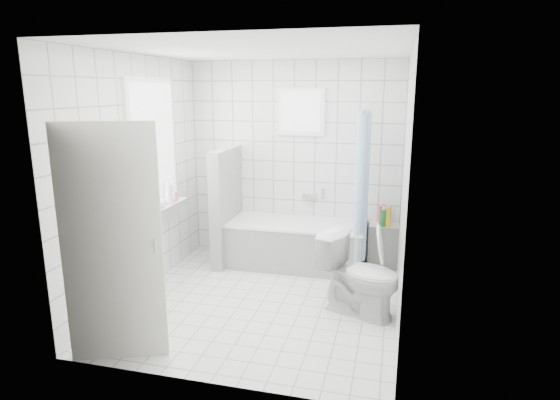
# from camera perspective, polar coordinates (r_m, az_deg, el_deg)

# --- Properties ---
(ground) EXTENTS (3.00, 3.00, 0.00)m
(ground) POSITION_cam_1_polar(r_m,az_deg,el_deg) (5.18, -2.07, -12.19)
(ground) COLOR white
(ground) RESTS_ON ground
(ceiling) EXTENTS (3.00, 3.00, 0.00)m
(ceiling) POSITION_cam_1_polar(r_m,az_deg,el_deg) (4.69, -2.34, 17.82)
(ceiling) COLOR white
(ceiling) RESTS_ON ground
(wall_back) EXTENTS (2.80, 0.02, 2.60)m
(wall_back) POSITION_cam_1_polar(r_m,az_deg,el_deg) (6.20, 1.69, 4.69)
(wall_back) COLOR white
(wall_back) RESTS_ON ground
(wall_front) EXTENTS (2.80, 0.02, 2.60)m
(wall_front) POSITION_cam_1_polar(r_m,az_deg,el_deg) (3.40, -9.30, -2.80)
(wall_front) COLOR white
(wall_front) RESTS_ON ground
(wall_left) EXTENTS (0.02, 3.00, 2.60)m
(wall_left) POSITION_cam_1_polar(r_m,az_deg,el_deg) (5.33, -16.82, 2.68)
(wall_left) COLOR white
(wall_left) RESTS_ON ground
(wall_right) EXTENTS (0.02, 3.00, 2.60)m
(wall_right) POSITION_cam_1_polar(r_m,az_deg,el_deg) (4.59, 14.85, 1.15)
(wall_right) COLOR white
(wall_right) RESTS_ON ground
(window_left) EXTENTS (0.01, 0.90, 1.40)m
(window_left) POSITION_cam_1_polar(r_m,az_deg,el_deg) (5.52, -15.04, 6.30)
(window_left) COLOR white
(window_left) RESTS_ON wall_left
(window_back) EXTENTS (0.50, 0.01, 0.50)m
(window_back) POSITION_cam_1_polar(r_m,az_deg,el_deg) (6.07, 2.58, 10.66)
(window_back) COLOR white
(window_back) RESTS_ON wall_back
(window_sill) EXTENTS (0.18, 1.02, 0.08)m
(window_sill) POSITION_cam_1_polar(r_m,az_deg,el_deg) (5.63, -14.19, -1.19)
(window_sill) COLOR white
(window_sill) RESTS_ON wall_left
(door) EXTENTS (0.76, 0.32, 2.00)m
(door) POSITION_cam_1_polar(r_m,az_deg,el_deg) (4.03, -19.77, -5.29)
(door) COLOR silver
(door) RESTS_ON ground
(bathtub) EXTENTS (1.72, 0.77, 0.58)m
(bathtub) POSITION_cam_1_polar(r_m,az_deg,el_deg) (6.06, 2.03, -5.37)
(bathtub) COLOR white
(bathtub) RESTS_ON ground
(partition_wall) EXTENTS (0.15, 0.85, 1.50)m
(partition_wall) POSITION_cam_1_polar(r_m,az_deg,el_deg) (6.13, -6.54, -0.73)
(partition_wall) COLOR white
(partition_wall) RESTS_ON ground
(tiled_ledge) EXTENTS (0.40, 0.24, 0.55)m
(tiled_ledge) POSITION_cam_1_polar(r_m,az_deg,el_deg) (6.19, 12.59, -5.44)
(tiled_ledge) COLOR white
(tiled_ledge) RESTS_ON ground
(toilet) EXTENTS (0.92, 0.72, 0.83)m
(toilet) POSITION_cam_1_polar(r_m,az_deg,el_deg) (4.83, 9.78, -8.99)
(toilet) COLOR white
(toilet) RESTS_ON ground
(curtain_rod) EXTENTS (0.02, 0.80, 0.02)m
(curtain_rod) POSITION_cam_1_polar(r_m,az_deg,el_deg) (5.61, 10.31, 10.75)
(curtain_rod) COLOR silver
(curtain_rod) RESTS_ON wall_back
(shower_curtain) EXTENTS (0.14, 0.48, 1.78)m
(shower_curtain) POSITION_cam_1_polar(r_m,az_deg,el_deg) (5.59, 9.83, 1.45)
(shower_curtain) COLOR #4286C4
(shower_curtain) RESTS_ON curtain_rod
(tub_faucet) EXTENTS (0.18, 0.06, 0.06)m
(tub_faucet) POSITION_cam_1_polar(r_m,az_deg,el_deg) (6.20, 3.62, 0.44)
(tub_faucet) COLOR silver
(tub_faucet) RESTS_ON wall_back
(sill_bottles) EXTENTS (0.18, 0.79, 0.33)m
(sill_bottles) POSITION_cam_1_polar(r_m,az_deg,el_deg) (5.52, -14.57, 0.41)
(sill_bottles) COLOR pink
(sill_bottles) RESTS_ON window_sill
(ledge_bottles) EXTENTS (0.15, 0.16, 0.26)m
(ledge_bottles) POSITION_cam_1_polar(r_m,az_deg,el_deg) (6.04, 12.62, -1.99)
(ledge_bottles) COLOR red
(ledge_bottles) RESTS_ON tiled_ledge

